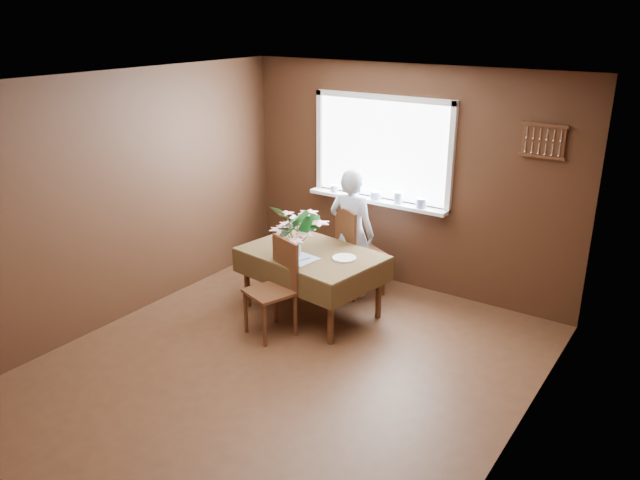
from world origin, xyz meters
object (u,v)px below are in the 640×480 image
Objects in this scene: chair_near at (277,284)px; seated_woman at (351,233)px; dining_table at (311,259)px; flower_bouquet at (296,228)px; chair_far at (354,248)px.

chair_near is 0.66× the size of seated_woman.
dining_table is 1.59× the size of chair_near.
dining_table is 1.06× the size of seated_woman.
chair_near is at bearing -83.29° from flower_bouquet.
dining_table is 0.66m from seated_woman.
flower_bouquet is (-0.05, 0.38, 0.45)m from chair_near.
chair_near is (-0.16, -1.19, -0.03)m from chair_far.
seated_woman is at bearing 90.00° from dining_table.
flower_bouquet is at bearing -105.86° from dining_table.
flower_bouquet is at bearing 115.72° from chair_near.
flower_bouquet reaches higher than dining_table.
flower_bouquet reaches higher than chair_far.
seated_woman is at bearing 78.17° from flower_bouquet.
seated_woman reaches higher than chair_far.
flower_bouquet reaches higher than chair_near.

